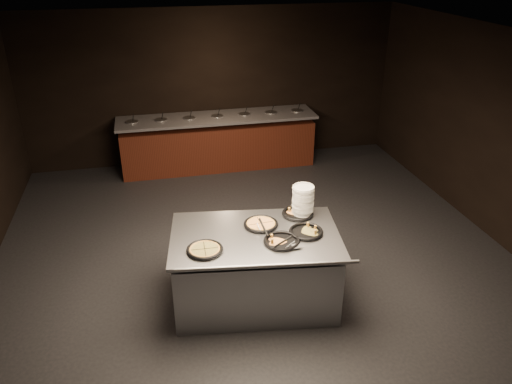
% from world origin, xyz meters
% --- Properties ---
extents(room, '(7.02, 8.02, 2.92)m').
position_xyz_m(room, '(0.00, 0.00, 1.45)').
color(room, black).
rests_on(room, ground).
extents(salad_bar, '(3.70, 0.83, 1.18)m').
position_xyz_m(salad_bar, '(0.00, 3.56, 0.44)').
color(salad_bar, '#511F13').
rests_on(salad_bar, ground).
extents(serving_counter, '(2.06, 1.48, 0.92)m').
position_xyz_m(serving_counter, '(-0.20, -0.58, 0.44)').
color(serving_counter, '#B3B5BA').
rests_on(serving_counter, ground).
extents(plate_stack, '(0.26, 0.26, 0.36)m').
position_xyz_m(plate_stack, '(0.47, -0.22, 1.10)').
color(plate_stack, white).
rests_on(plate_stack, serving_counter).
extents(pan_veggie_whole, '(0.40, 0.40, 0.04)m').
position_xyz_m(pan_veggie_whole, '(-0.81, -0.79, 0.94)').
color(pan_veggie_whole, black).
rests_on(pan_veggie_whole, serving_counter).
extents(pan_cheese_whole, '(0.40, 0.40, 0.04)m').
position_xyz_m(pan_cheese_whole, '(-0.09, -0.39, 0.94)').
color(pan_cheese_whole, black).
rests_on(pan_cheese_whole, serving_counter).
extents(pan_cheese_slices_a, '(0.38, 0.38, 0.04)m').
position_xyz_m(pan_cheese_slices_a, '(0.40, -0.23, 0.94)').
color(pan_cheese_slices_a, black).
rests_on(pan_cheese_slices_a, serving_counter).
extents(pan_cheese_slices_b, '(0.40, 0.40, 0.04)m').
position_xyz_m(pan_cheese_slices_b, '(0.05, -0.80, 0.94)').
color(pan_cheese_slices_b, black).
rests_on(pan_cheese_slices_b, serving_counter).
extents(pan_veggie_slices, '(0.39, 0.39, 0.04)m').
position_xyz_m(pan_veggie_slices, '(0.37, -0.67, 0.94)').
color(pan_veggie_slices, black).
rests_on(pan_veggie_slices, serving_counter).
extents(server_left, '(0.17, 0.34, 0.17)m').
position_xyz_m(server_left, '(-0.14, -0.56, 1.00)').
color(server_left, '#B3B5BA').
rests_on(server_left, serving_counter).
extents(server_right, '(0.32, 0.10, 0.15)m').
position_xyz_m(server_right, '(0.07, -0.94, 0.99)').
color(server_right, '#B3B5BA').
rests_on(server_right, serving_counter).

